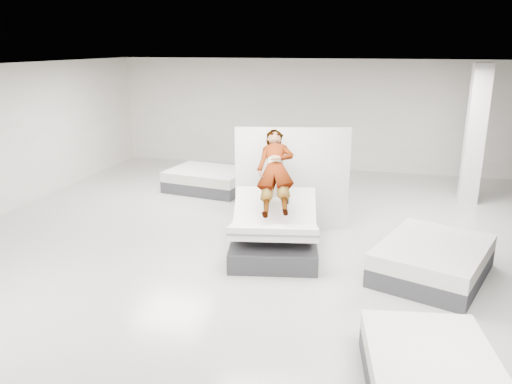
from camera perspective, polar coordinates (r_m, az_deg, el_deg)
room at (r=8.14m, az=0.05°, el=2.43°), size 14.00×14.04×3.20m
hero_bed at (r=8.85m, az=2.10°, el=-4.76°), size 1.80×2.19×1.13m
person at (r=8.87m, az=2.21°, el=1.16°), size 0.94×1.62×1.70m
remote at (r=8.60m, az=3.59°, el=-1.03°), size 0.08×0.15×0.08m
divider_panel at (r=9.91m, az=4.12°, el=1.51°), size 2.22×0.55×2.04m
flat_bed_right_far at (r=8.52m, az=19.53°, el=-7.34°), size 2.10×2.39×0.55m
flat_bed_right_near at (r=5.89m, az=19.38°, el=-19.09°), size 1.56×1.92×0.48m
flat_bed_left_far at (r=12.77m, az=-5.49°, el=1.38°), size 2.13×1.73×0.53m
column at (r=12.48m, az=23.75°, el=5.98°), size 0.40×0.40×3.20m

